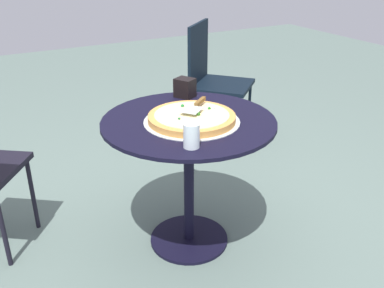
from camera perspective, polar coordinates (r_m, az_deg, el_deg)
name	(u,v)px	position (r m, az deg, el deg)	size (l,w,h in m)	color
ground_plane	(189,240)	(2.43, -0.38, -12.52)	(10.00, 10.00, 0.00)	slate
patio_table	(189,151)	(2.14, -0.43, -0.97)	(0.84, 0.84, 0.71)	black
pizza_on_tray	(192,118)	(2.04, 0.00, 3.44)	(0.46, 0.46, 0.05)	silver
pizza_server	(196,105)	(2.08, 0.56, 5.14)	(0.17, 0.20, 0.02)	silver
drinking_cup	(191,135)	(1.77, -0.07, 1.13)	(0.07, 0.07, 0.10)	white
napkin_dispenser	(185,88)	(2.37, -0.95, 7.43)	(0.10, 0.08, 0.10)	black
patio_chair_near	(212,74)	(3.47, 2.71, 9.20)	(0.62, 0.62, 0.92)	black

